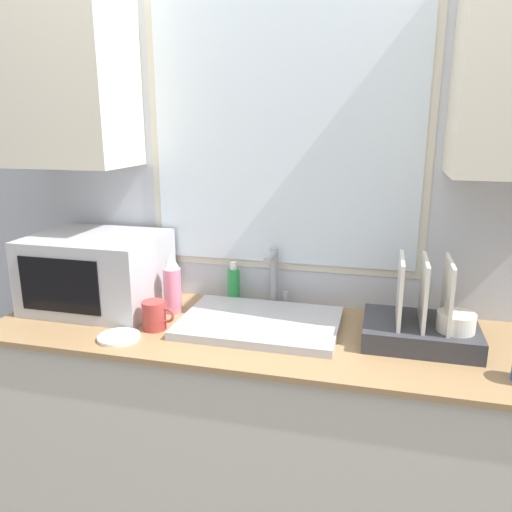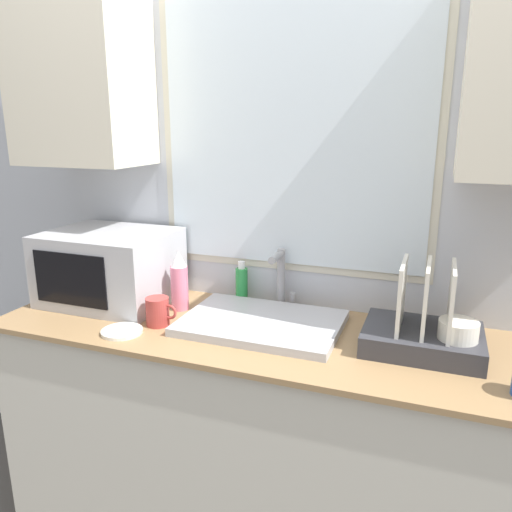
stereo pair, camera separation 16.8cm
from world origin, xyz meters
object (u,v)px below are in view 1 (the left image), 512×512
(faucet, at_px, (274,274))
(dish_rack, at_px, (424,324))
(microwave, at_px, (98,271))
(spray_bottle, at_px, (172,284))
(mug_near_sink, at_px, (155,315))
(soap_bottle, at_px, (234,285))

(faucet, relative_size, dish_rack, 0.63)
(microwave, height_order, spray_bottle, microwave)
(spray_bottle, xyz_separation_m, mug_near_sink, (0.00, -0.17, -0.06))
(spray_bottle, height_order, soap_bottle, spray_bottle)
(spray_bottle, bearing_deg, soap_bottle, 39.64)
(soap_bottle, bearing_deg, microwave, -161.18)
(faucet, relative_size, microwave, 0.48)
(microwave, xyz_separation_m, soap_bottle, (0.51, 0.17, -0.07))
(spray_bottle, bearing_deg, mug_near_sink, -88.52)
(faucet, xyz_separation_m, microwave, (-0.68, -0.17, 0.01))
(dish_rack, height_order, mug_near_sink, dish_rack)
(dish_rack, bearing_deg, soap_bottle, 163.33)
(faucet, distance_m, microwave, 0.70)
(faucet, bearing_deg, spray_bottle, -157.03)
(microwave, relative_size, soap_bottle, 2.89)
(microwave, height_order, mug_near_sink, microwave)
(soap_bottle, distance_m, mug_near_sink, 0.39)
(microwave, relative_size, spray_bottle, 2.10)
(microwave, height_order, soap_bottle, microwave)
(mug_near_sink, bearing_deg, faucet, 42.07)
(faucet, xyz_separation_m, mug_near_sink, (-0.36, -0.33, -0.08))
(soap_bottle, xyz_separation_m, mug_near_sink, (-0.19, -0.33, -0.02))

